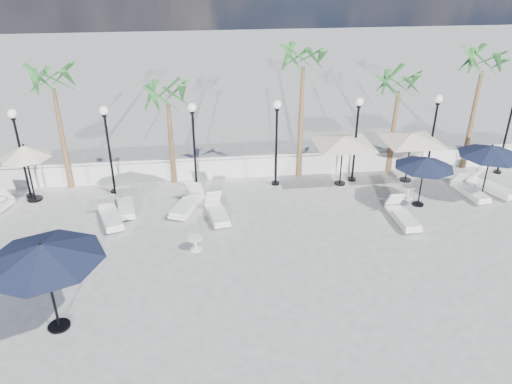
{
  "coord_description": "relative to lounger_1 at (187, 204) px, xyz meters",
  "views": [
    {
      "loc": [
        -3.2,
        -13.28,
        9.69
      ],
      "look_at": [
        -1.31,
        2.86,
        1.5
      ],
      "focal_mm": 35.0,
      "sensor_mm": 36.0,
      "label": 1
    }
  ],
  "objects": [
    {
      "name": "ground",
      "position": [
        3.89,
        -4.58,
        -0.27
      ],
      "size": [
        100.0,
        100.0,
        0.0
      ],
      "primitive_type": "plane",
      "color": "gray",
      "rests_on": "ground"
    },
    {
      "name": "balustrade",
      "position": [
        3.89,
        2.92,
        0.19
      ],
      "size": [
        26.0,
        0.3,
        1.01
      ],
      "color": "silver",
      "rests_on": "ground"
    },
    {
      "name": "lamppost_0",
      "position": [
        -6.61,
        1.92,
        2.22
      ],
      "size": [
        0.36,
        0.36,
        3.84
      ],
      "color": "black",
      "rests_on": "ground"
    },
    {
      "name": "lamppost_1",
      "position": [
        -3.11,
        1.92,
        2.22
      ],
      "size": [
        0.36,
        0.36,
        3.84
      ],
      "color": "black",
      "rests_on": "ground"
    },
    {
      "name": "lamppost_2",
      "position": [
        0.39,
        1.92,
        2.22
      ],
      "size": [
        0.36,
        0.36,
        3.84
      ],
      "color": "black",
      "rests_on": "ground"
    },
    {
      "name": "lamppost_3",
      "position": [
        3.89,
        1.92,
        2.22
      ],
      "size": [
        0.36,
        0.36,
        3.84
      ],
      "color": "black",
      "rests_on": "ground"
    },
    {
      "name": "lamppost_4",
      "position": [
        7.39,
        1.92,
        2.22
      ],
      "size": [
        0.36,
        0.36,
        3.84
      ],
      "color": "black",
      "rests_on": "ground"
    },
    {
      "name": "lamppost_5",
      "position": [
        10.89,
        1.92,
        2.22
      ],
      "size": [
        0.36,
        0.36,
        3.84
      ],
      "color": "black",
      "rests_on": "ground"
    },
    {
      "name": "lamppost_6",
      "position": [
        14.39,
        1.92,
        2.22
      ],
      "size": [
        0.36,
        0.36,
        3.84
      ],
      "color": "black",
      "rests_on": "ground"
    },
    {
      "name": "palm_0",
      "position": [
        -5.11,
        2.72,
        4.26
      ],
      "size": [
        2.6,
        2.6,
        5.5
      ],
      "color": "brown",
      "rests_on": "ground"
    },
    {
      "name": "palm_1",
      "position": [
        -0.61,
        2.72,
        3.48
      ],
      "size": [
        2.6,
        2.6,
        4.7
      ],
      "color": "brown",
      "rests_on": "ground"
    },
    {
      "name": "palm_2",
      "position": [
        5.09,
        2.72,
        4.84
      ],
      "size": [
        2.6,
        2.6,
        6.1
      ],
      "color": "brown",
      "rests_on": "ground"
    },
    {
      "name": "palm_3",
      "position": [
        9.39,
        2.72,
        3.68
      ],
      "size": [
        2.6,
        2.6,
        4.9
      ],
      "color": "brown",
      "rests_on": "ground"
    },
    {
      "name": "palm_4",
      "position": [
        13.09,
        2.72,
        4.45
      ],
      "size": [
        2.6,
        2.6,
        5.7
      ],
      "color": "brown",
      "rests_on": "ground"
    },
    {
      "name": "lounger_1",
      "position": [
        0.0,
        0.0,
        0.0
      ],
      "size": [
        1.48,
        2.27,
        0.81
      ],
      "rotation": [
        0.0,
        0.0,
        -0.4
      ],
      "color": "silver",
      "rests_on": "ground"
    },
    {
      "name": "lounger_2",
      "position": [
        -2.45,
        0.16,
        -0.03
      ],
      "size": [
        0.95,
        2.01,
        0.72
      ],
      "rotation": [
        0.0,
        0.0,
        0.17
      ],
      "color": "silver",
      "rests_on": "ground"
    },
    {
      "name": "lounger_3",
      "position": [
        -2.92,
        -0.66,
        -0.02
      ],
      "size": [
        1.25,
        2.15,
        0.77
      ],
      "rotation": [
        0.0,
        0.0,
        0.31
      ],
      "color": "silver",
      "rests_on": "ground"
    },
    {
      "name": "lounger_4",
      "position": [
        1.17,
        -0.81,
        -0.02
      ],
      "size": [
        0.96,
        2.06,
        0.74
      ],
      "rotation": [
        0.0,
        0.0,
        0.17
      ],
      "color": "silver",
      "rests_on": "ground"
    },
    {
      "name": "lounger_5",
      "position": [
        11.9,
        -0.18,
        -0.02
      ],
      "size": [
        0.97,
        2.06,
        0.74
      ],
      "rotation": [
        0.0,
        0.0,
        0.17
      ],
      "color": "silver",
      "rests_on": "ground"
    },
    {
      "name": "lounger_6",
      "position": [
        8.24,
        -1.95,
        -0.01
      ],
      "size": [
        0.78,
        2.1,
        0.77
      ],
      "rotation": [
        0.0,
        0.0,
        0.05
      ],
      "color": "silver",
      "rests_on": "ground"
    },
    {
      "name": "lounger_8",
      "position": [
        13.0,
        0.06,
        -0.01
      ],
      "size": [
        1.47,
        2.22,
        0.8
      ],
      "rotation": [
        0.0,
        0.0,
        0.41
      ],
      "color": "silver",
      "rests_on": "ground"
    },
    {
      "name": "side_table_0",
      "position": [
        -7.48,
        0.93,
        -0.01
      ],
      "size": [
        0.45,
        0.45,
        0.44
      ],
      "color": "silver",
      "rests_on": "ground"
    },
    {
      "name": "side_table_1",
      "position": [
        0.31,
        -2.98,
        0.03
      ],
      "size": [
        0.52,
        0.52,
        0.5
      ],
      "color": "silver",
      "rests_on": "ground"
    },
    {
      "name": "side_table_2",
      "position": [
        9.21,
        -0.07,
        0.07
      ],
      "size": [
        0.59,
        0.59,
        0.58
      ],
      "color": "silver",
      "rests_on": "ground"
    },
    {
      "name": "parasol_navy_left",
      "position": [
        -3.54,
        -6.49,
        2.21
      ],
      "size": [
        3.19,
        3.19,
        2.82
      ],
      "color": "black",
      "rests_on": "ground"
    },
    {
      "name": "parasol_navy_mid",
      "position": [
        9.41,
        -0.7,
        1.6
      ],
      "size": [
        2.38,
        2.38,
        2.13
      ],
      "color": "black",
      "rests_on": "ground"
    },
    {
      "name": "parasol_navy_right",
      "position": [
        12.38,
        -0.3,
        1.81
      ],
      "size": [
        2.64,
        2.64,
        2.37
      ],
      "color": "black",
      "rests_on": "ground"
    },
    {
      "name": "parasol_cream_sq_a",
      "position": [
        6.74,
        1.62,
        1.95
      ],
      "size": [
        4.88,
        4.88,
        2.4
      ],
      "color": "black",
      "rests_on": "ground"
    },
    {
      "name": "parasol_cream_sq_b",
      "position": [
        9.79,
        1.62,
        1.97
      ],
      "size": [
        4.84,
        4.84,
        2.43
      ],
      "color": "black",
      "rests_on": "ground"
    },
    {
      "name": "parasol_cream_small",
      "position": [
        -6.35,
        1.62,
        1.86
      ],
      "size": [
        2.03,
        2.03,
        2.5
      ],
      "color": "black",
      "rests_on": "ground"
    }
  ]
}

